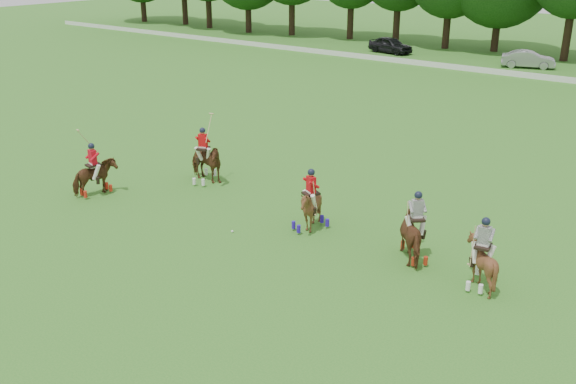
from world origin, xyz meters
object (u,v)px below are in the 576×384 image
Objects in this scene: polo_red_b at (204,162)px; polo_ball at (232,231)px; polo_red_c at (311,208)px; car_mid at (528,59)px; polo_stripe_b at (481,262)px; car_left at (390,45)px; polo_stripe_a at (415,235)px; polo_red_a at (95,177)px.

polo_ball is at bearing -35.74° from polo_red_b.
polo_ball is at bearing -137.24° from polo_red_c.
polo_stripe_b reaches higher than car_mid.
polo_red_b is (10.88, -36.61, 0.13)m from car_left.
car_mid is 38.20m from polo_red_c.
polo_red_c is 0.98× the size of polo_stripe_a.
polo_red_c is at bearing 167.41° from car_mid.
car_left is 1.03× the size of car_mid.
car_mid reaches higher than polo_ball.
polo_ball is (7.01, 0.62, -0.76)m from polo_red_a.
polo_red_b is 1.32× the size of polo_stripe_b.
polo_stripe_a is (4.08, 0.16, 0.03)m from polo_red_c.
car_mid is at bearing 96.64° from polo_red_c.
polo_ball is at bearing -147.80° from car_left.
polo_ball is (-8.58, -1.65, -0.76)m from polo_stripe_b.
polo_stripe_b is (2.41, -0.45, -0.06)m from polo_stripe_a.
polo_red_a is at bearing -164.33° from polo_red_c.
polo_red_b reaches higher than car_mid.
polo_red_a reaches higher than polo_red_c.
car_mid is (13.09, 0.00, -0.05)m from car_left.
polo_stripe_b is 8.77m from polo_ball.
polo_stripe_b is (6.49, -0.29, -0.03)m from polo_red_c.
polo_red_a reaches higher than polo_stripe_b.
polo_red_c is 4.08m from polo_stripe_a.
polo_red_b reaches higher than polo_stripe_a.
polo_red_a is at bearing -174.97° from polo_ball.
car_mid is 1.86× the size of polo_red_c.
polo_red_c is at bearing -177.72° from polo_stripe_a.
polo_red_b is (-2.21, -36.61, 0.18)m from car_mid.
polo_stripe_b is at bearing -136.81° from car_left.
car_left is at bearing 111.13° from polo_ball.
car_left is 42.75m from polo_ball.
car_mid is 39.95m from polo_ball.
car_left is 38.19m from polo_red_b.
polo_stripe_a is at bearing 169.41° from polo_stripe_b.
polo_stripe_b is at bearing 176.70° from car_mid.
polo_red_b is at bearing -152.38° from car_left.
car_mid is at bearing 83.40° from polo_red_a.
car_left is 1.98× the size of polo_stripe_b.
car_mid is 1.91× the size of polo_stripe_b.
polo_red_a is (8.40, -40.49, 0.04)m from car_left.
polo_red_a is 0.93× the size of polo_red_b.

